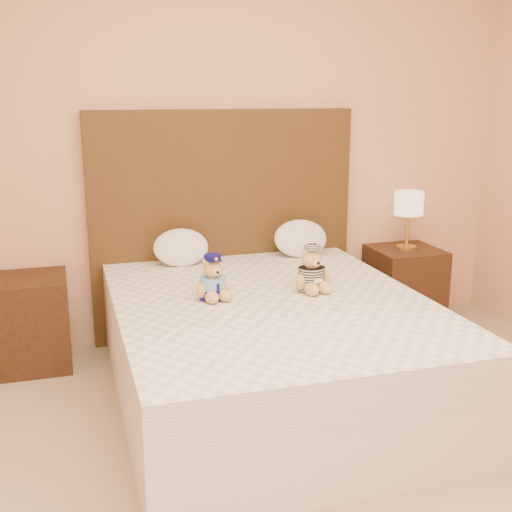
{
  "coord_description": "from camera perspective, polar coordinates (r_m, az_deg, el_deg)",
  "views": [
    {
      "loc": [
        -1.01,
        -1.84,
        1.6
      ],
      "look_at": [
        -0.01,
        1.45,
        0.72
      ],
      "focal_mm": 45.0,
      "sensor_mm": 36.0,
      "label": 1
    }
  ],
  "objects": [
    {
      "name": "nightstand_left",
      "position": [
        4.07,
        -19.46,
        -5.57
      ],
      "size": [
        0.45,
        0.45,
        0.55
      ],
      "primitive_type": "cube",
      "color": "#3B2012",
      "rests_on": "ground"
    },
    {
      "name": "room_walls",
      "position": [
        2.51,
        7.16,
        18.94
      ],
      "size": [
        4.04,
        4.52,
        2.72
      ],
      "color": "tan",
      "rests_on": "ground"
    },
    {
      "name": "nightstand_right",
      "position": [
        4.64,
        13.01,
        -2.66
      ],
      "size": [
        0.45,
        0.45,
        0.55
      ],
      "primitive_type": "cube",
      "color": "#3B2012",
      "rests_on": "ground"
    },
    {
      "name": "pillow_right",
      "position": [
        4.24,
        3.98,
        1.72
      ],
      "size": [
        0.37,
        0.24,
        0.26
      ],
      "primitive_type": "ellipsoid",
      "color": "white",
      "rests_on": "bed"
    },
    {
      "name": "lamp",
      "position": [
        4.51,
        13.41,
        4.33
      ],
      "size": [
        0.2,
        0.2,
        0.4
      ],
      "color": "gold",
      "rests_on": "nightstand_right"
    },
    {
      "name": "teddy_police",
      "position": [
        3.35,
        -3.86,
        -1.9
      ],
      "size": [
        0.24,
        0.23,
        0.24
      ],
      "primitive_type": null,
      "rotation": [
        0.0,
        0.0,
        0.21
      ],
      "color": "#B88547",
      "rests_on": "bed"
    },
    {
      "name": "pillow_left",
      "position": [
        4.03,
        -6.69,
        0.92
      ],
      "size": [
        0.35,
        0.23,
        0.25
      ],
      "primitive_type": "ellipsoid",
      "color": "white",
      "rests_on": "bed"
    },
    {
      "name": "teddy_prisoner",
      "position": [
        3.48,
        4.97,
        -1.18
      ],
      "size": [
        0.25,
        0.24,
        0.25
      ],
      "primitive_type": null,
      "rotation": [
        0.0,
        0.0,
        0.17
      ],
      "color": "#B88547",
      "rests_on": "bed"
    },
    {
      "name": "bed",
      "position": [
        3.46,
        1.35,
        -8.2
      ],
      "size": [
        1.6,
        2.0,
        0.55
      ],
      "color": "white",
      "rests_on": "ground"
    },
    {
      "name": "headboard",
      "position": [
        4.26,
        -2.87,
        2.76
      ],
      "size": [
        1.75,
        0.08,
        1.5
      ],
      "primitive_type": "cube",
      "color": "#452C14",
      "rests_on": "ground"
    }
  ]
}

